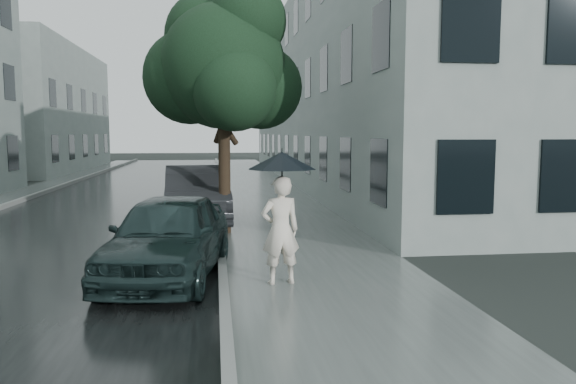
{
  "coord_description": "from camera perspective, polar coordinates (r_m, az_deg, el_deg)",
  "views": [
    {
      "loc": [
        -1.68,
        -9.16,
        2.49
      ],
      "look_at": [
        -0.24,
        1.92,
        1.3
      ],
      "focal_mm": 35.0,
      "sensor_mm": 36.0,
      "label": 1
    }
  ],
  "objects": [
    {
      "name": "ground",
      "position": [
        9.64,
        2.9,
        -8.9
      ],
      "size": [
        120.0,
        120.0,
        0.0
      ],
      "primitive_type": "plane",
      "color": "black",
      "rests_on": "ground"
    },
    {
      "name": "sidewalk",
      "position": [
        21.39,
        -2.21,
        -0.59
      ],
      "size": [
        3.5,
        60.0,
        0.01
      ],
      "primitive_type": "cube",
      "color": "slate",
      "rests_on": "ground"
    },
    {
      "name": "kerb_near",
      "position": [
        21.3,
        -7.11,
        -0.47
      ],
      "size": [
        0.15,
        60.0,
        0.15
      ],
      "primitive_type": "cube",
      "color": "slate",
      "rests_on": "ground"
    },
    {
      "name": "asphalt_road",
      "position": [
        21.58,
        -16.44,
        -0.79
      ],
      "size": [
        6.85,
        60.0,
        0.0
      ],
      "primitive_type": "cube",
      "color": "black",
      "rests_on": "ground"
    },
    {
      "name": "kerb_far",
      "position": [
        22.39,
        -25.33,
        -0.7
      ],
      "size": [
        0.15,
        60.0,
        0.15
      ],
      "primitive_type": "cube",
      "color": "slate",
      "rests_on": "ground"
    },
    {
      "name": "building_near",
      "position": [
        29.61,
        6.66,
        9.94
      ],
      "size": [
        7.02,
        36.0,
        9.0
      ],
      "color": "gray",
      "rests_on": "ground"
    },
    {
      "name": "building_far_b",
      "position": [
        41.01,
        -24.81,
        7.64
      ],
      "size": [
        7.02,
        18.0,
        8.0
      ],
      "color": "gray",
      "rests_on": "ground"
    },
    {
      "name": "pedestrian",
      "position": [
        9.2,
        -0.78,
        -3.89
      ],
      "size": [
        0.71,
        0.53,
        1.78
      ],
      "primitive_type": "imported",
      "rotation": [
        0.0,
        0.0,
        3.32
      ],
      "color": "silver",
      "rests_on": "sidewalk"
    },
    {
      "name": "umbrella",
      "position": [
        9.09,
        -0.62,
        3.22
      ],
      "size": [
        1.23,
        1.23,
        1.29
      ],
      "rotation": [
        0.0,
        0.0,
        -0.09
      ],
      "color": "black",
      "rests_on": "ground"
    },
    {
      "name": "street_tree",
      "position": [
        14.09,
        -6.61,
        12.69
      ],
      "size": [
        3.95,
        3.59,
        6.05
      ],
      "color": "#332619",
      "rests_on": "ground"
    },
    {
      "name": "lamp_post",
      "position": [
        19.06,
        -7.24,
        8.26
      ],
      "size": [
        0.85,
        0.34,
        5.68
      ],
      "rotation": [
        0.0,
        0.0,
        -0.08
      ],
      "color": "black",
      "rests_on": "ground"
    },
    {
      "name": "car_near",
      "position": [
        9.85,
        -12.06,
        -4.37
      ],
      "size": [
        2.35,
        4.44,
        1.44
      ],
      "primitive_type": "imported",
      "rotation": [
        0.0,
        0.0,
        -0.16
      ],
      "color": "black",
      "rests_on": "ground"
    },
    {
      "name": "car_far",
      "position": [
        15.76,
        -9.28,
        -0.19
      ],
      "size": [
        1.94,
        4.84,
        1.57
      ],
      "primitive_type": "imported",
      "rotation": [
        0.0,
        0.0,
        0.06
      ],
      "color": "#242629",
      "rests_on": "ground"
    }
  ]
}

